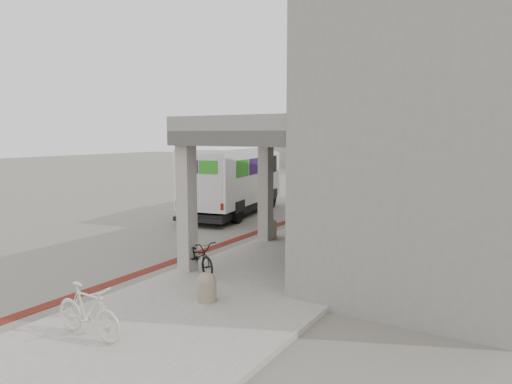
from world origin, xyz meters
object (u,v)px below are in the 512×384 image
Objects in this scene: fedex_truck at (233,179)px; utility_cabinet at (330,243)px; bench at (347,235)px; bicycle_black at (198,256)px; bicycle_cream at (88,311)px.

fedex_truck reaches higher than utility_cabinet.
bench is (6.55, -3.20, -1.20)m from fedex_truck.
fedex_truck is at bearing 53.71° from bicycle_black.
bicycle_cream is (-1.77, -6.51, -0.06)m from utility_cabinet.
fedex_truck is 7.39m from bench.
bench is 5.36m from bicycle_black.
bicycle_cream is (5.15, -12.01, -1.02)m from fedex_truck.
fedex_truck reaches higher than bicycle_cream.
bicycle_cream is at bearing -77.26° from fedex_truck.
utility_cabinet is (6.92, -5.51, -0.95)m from fedex_truck.
bench is 2.35m from utility_cabinet.
bicycle_black is (-2.13, -4.91, 0.14)m from bench.
bicycle_cream is at bearing -144.32° from bicycle_black.
bicycle_cream is at bearing -112.81° from bench.
fedex_truck is 4.53× the size of bicycle_black.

